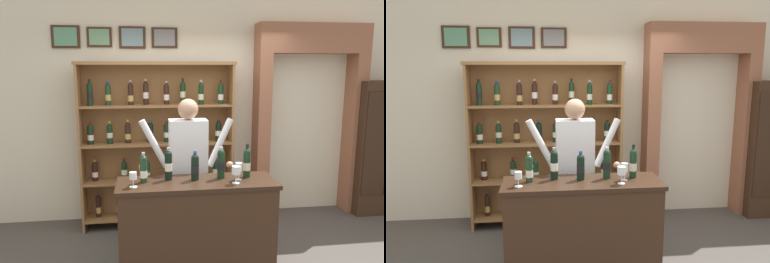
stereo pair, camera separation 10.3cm
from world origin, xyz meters
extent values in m
cube|color=beige|center=(0.00, 1.69, 1.53)|extent=(12.00, 0.16, 3.06)
cube|color=#382316|center=(-1.56, 1.59, 2.43)|extent=(0.35, 0.02, 0.28)
cube|color=#538F6D|center=(-1.56, 1.58, 2.43)|extent=(0.28, 0.01, 0.22)
cube|color=#382316|center=(-1.14, 1.59, 2.43)|extent=(0.31, 0.02, 0.25)
cube|color=#61956F|center=(-1.14, 1.58, 2.43)|extent=(0.25, 0.01, 0.20)
cube|color=#382316|center=(-0.73, 1.59, 2.43)|extent=(0.34, 0.02, 0.28)
cube|color=slate|center=(-0.73, 1.58, 2.43)|extent=(0.27, 0.01, 0.22)
cube|color=#382316|center=(-0.32, 1.59, 2.43)|extent=(0.33, 0.02, 0.26)
cube|color=slate|center=(-0.32, 1.58, 2.43)|extent=(0.27, 0.01, 0.21)
cube|color=olive|center=(-1.39, 1.29, 1.06)|extent=(0.03, 0.31, 2.12)
cube|color=olive|center=(0.50, 1.29, 1.06)|extent=(0.03, 0.31, 2.12)
cube|color=olive|center=(-0.44, 1.43, 1.06)|extent=(1.92, 0.02, 2.12)
cube|color=olive|center=(-0.44, 1.29, 0.13)|extent=(1.86, 0.29, 0.03)
cylinder|color=black|center=(-1.22, 1.31, 0.27)|extent=(0.06, 0.06, 0.25)
sphere|color=black|center=(-1.22, 1.31, 0.40)|extent=(0.06, 0.06, 0.06)
cylinder|color=black|center=(-1.22, 1.31, 0.43)|extent=(0.02, 0.02, 0.08)
cylinder|color=navy|center=(-1.22, 1.31, 0.47)|extent=(0.03, 0.03, 0.03)
cylinder|color=tan|center=(-1.22, 1.31, 0.24)|extent=(0.07, 0.07, 0.08)
cylinder|color=black|center=(-0.95, 1.29, 0.27)|extent=(0.06, 0.06, 0.25)
sphere|color=black|center=(-0.95, 1.29, 0.40)|extent=(0.06, 0.06, 0.06)
cylinder|color=black|center=(-0.95, 1.29, 0.42)|extent=(0.02, 0.02, 0.06)
cylinder|color=#99999E|center=(-0.95, 1.29, 0.44)|extent=(0.03, 0.03, 0.03)
cylinder|color=silver|center=(-0.95, 1.29, 0.24)|extent=(0.07, 0.07, 0.08)
cylinder|color=black|center=(-0.71, 1.32, 0.26)|extent=(0.06, 0.06, 0.23)
sphere|color=black|center=(-0.71, 1.32, 0.38)|extent=(0.06, 0.06, 0.06)
cylinder|color=black|center=(-0.71, 1.32, 0.40)|extent=(0.03, 0.03, 0.06)
cylinder|color=black|center=(-0.71, 1.32, 0.42)|extent=(0.03, 0.03, 0.03)
cylinder|color=black|center=(-0.71, 1.32, 0.23)|extent=(0.07, 0.07, 0.07)
cylinder|color=black|center=(-0.42, 1.28, 0.27)|extent=(0.06, 0.06, 0.24)
sphere|color=black|center=(-0.42, 1.28, 0.40)|extent=(0.06, 0.06, 0.06)
cylinder|color=black|center=(-0.42, 1.28, 0.43)|extent=(0.03, 0.03, 0.08)
cylinder|color=black|center=(-0.42, 1.28, 0.46)|extent=(0.03, 0.03, 0.03)
cylinder|color=black|center=(-0.42, 1.28, 0.25)|extent=(0.07, 0.07, 0.08)
cylinder|color=black|center=(-0.18, 1.25, 0.27)|extent=(0.06, 0.06, 0.25)
sphere|color=black|center=(-0.18, 1.25, 0.40)|extent=(0.06, 0.06, 0.06)
cylinder|color=black|center=(-0.18, 1.25, 0.43)|extent=(0.03, 0.03, 0.07)
cylinder|color=maroon|center=(-0.18, 1.25, 0.46)|extent=(0.03, 0.03, 0.03)
cylinder|color=black|center=(-0.18, 1.25, 0.27)|extent=(0.07, 0.07, 0.08)
cylinder|color=black|center=(0.06, 1.32, 0.27)|extent=(0.06, 0.06, 0.24)
sphere|color=black|center=(0.06, 1.32, 0.39)|extent=(0.06, 0.06, 0.06)
cylinder|color=black|center=(0.06, 1.32, 0.41)|extent=(0.03, 0.03, 0.06)
cylinder|color=black|center=(0.06, 1.32, 0.43)|extent=(0.03, 0.03, 0.03)
cylinder|color=tan|center=(0.06, 1.32, 0.26)|extent=(0.07, 0.07, 0.08)
cylinder|color=#19381E|center=(0.35, 1.31, 0.26)|extent=(0.06, 0.06, 0.23)
sphere|color=#19381E|center=(0.35, 1.31, 0.38)|extent=(0.06, 0.06, 0.06)
cylinder|color=#19381E|center=(0.35, 1.31, 0.42)|extent=(0.03, 0.03, 0.08)
cylinder|color=#B79338|center=(0.35, 1.31, 0.44)|extent=(0.03, 0.03, 0.03)
cylinder|color=tan|center=(0.35, 1.31, 0.24)|extent=(0.07, 0.07, 0.07)
cube|color=olive|center=(-0.44, 1.29, 0.62)|extent=(1.86, 0.29, 0.02)
cylinder|color=black|center=(-1.24, 1.32, 0.73)|extent=(0.07, 0.07, 0.20)
sphere|color=black|center=(-1.24, 1.32, 0.84)|extent=(0.07, 0.07, 0.07)
cylinder|color=black|center=(-1.24, 1.32, 0.87)|extent=(0.03, 0.03, 0.07)
cylinder|color=#B79338|center=(-1.24, 1.32, 0.89)|extent=(0.04, 0.04, 0.03)
cylinder|color=silver|center=(-1.24, 1.32, 0.71)|extent=(0.08, 0.08, 0.07)
cylinder|color=black|center=(-0.87, 1.31, 0.73)|extent=(0.07, 0.07, 0.20)
sphere|color=black|center=(-0.87, 1.31, 0.84)|extent=(0.07, 0.07, 0.07)
cylinder|color=black|center=(-0.87, 1.31, 0.87)|extent=(0.03, 0.03, 0.08)
cylinder|color=maroon|center=(-0.87, 1.31, 0.90)|extent=(0.04, 0.04, 0.03)
cylinder|color=silver|center=(-0.87, 1.31, 0.73)|extent=(0.08, 0.08, 0.06)
cylinder|color=#19381E|center=(-0.58, 1.26, 0.73)|extent=(0.07, 0.07, 0.21)
sphere|color=#19381E|center=(-0.58, 1.26, 0.84)|extent=(0.07, 0.07, 0.07)
cylinder|color=#19381E|center=(-0.58, 1.26, 0.86)|extent=(0.03, 0.03, 0.06)
cylinder|color=navy|center=(-0.58, 1.26, 0.88)|extent=(0.04, 0.04, 0.03)
cylinder|color=silver|center=(-0.58, 1.26, 0.70)|extent=(0.08, 0.08, 0.07)
cylinder|color=black|center=(-0.30, 1.31, 0.73)|extent=(0.07, 0.07, 0.20)
sphere|color=black|center=(-0.30, 1.31, 0.84)|extent=(0.07, 0.07, 0.07)
cylinder|color=black|center=(-0.30, 1.31, 0.87)|extent=(0.03, 0.03, 0.08)
cylinder|color=navy|center=(-0.30, 1.31, 0.90)|extent=(0.03, 0.03, 0.03)
cylinder|color=silver|center=(-0.30, 1.31, 0.70)|extent=(0.08, 0.08, 0.07)
cylinder|color=black|center=(0.01, 1.30, 0.72)|extent=(0.07, 0.07, 0.19)
sphere|color=black|center=(0.01, 1.30, 0.83)|extent=(0.07, 0.07, 0.07)
cylinder|color=black|center=(0.01, 1.30, 0.86)|extent=(0.03, 0.03, 0.08)
cylinder|color=maroon|center=(0.01, 1.30, 0.88)|extent=(0.03, 0.03, 0.03)
cylinder|color=silver|center=(0.01, 1.30, 0.72)|extent=(0.08, 0.08, 0.06)
cylinder|color=black|center=(0.30, 1.25, 0.73)|extent=(0.07, 0.07, 0.20)
sphere|color=black|center=(0.30, 1.25, 0.84)|extent=(0.07, 0.07, 0.07)
cylinder|color=black|center=(0.30, 1.25, 0.86)|extent=(0.03, 0.03, 0.06)
cylinder|color=navy|center=(0.30, 1.25, 0.88)|extent=(0.04, 0.04, 0.03)
cylinder|color=beige|center=(0.30, 1.25, 0.72)|extent=(0.08, 0.08, 0.06)
cube|color=olive|center=(-0.44, 1.29, 1.10)|extent=(1.86, 0.29, 0.02)
cylinder|color=black|center=(-1.27, 1.30, 1.22)|extent=(0.07, 0.07, 0.21)
sphere|color=black|center=(-1.27, 1.30, 1.33)|extent=(0.07, 0.07, 0.07)
cylinder|color=black|center=(-1.27, 1.30, 1.35)|extent=(0.03, 0.03, 0.06)
cylinder|color=maroon|center=(-1.27, 1.30, 1.37)|extent=(0.03, 0.03, 0.03)
cylinder|color=silver|center=(-1.27, 1.30, 1.20)|extent=(0.08, 0.08, 0.07)
cylinder|color=black|center=(-1.04, 1.30, 1.21)|extent=(0.07, 0.07, 0.21)
sphere|color=black|center=(-1.04, 1.30, 1.32)|extent=(0.07, 0.07, 0.07)
cylinder|color=black|center=(-1.04, 1.30, 1.35)|extent=(0.03, 0.03, 0.07)
cylinder|color=#B79338|center=(-1.04, 1.30, 1.38)|extent=(0.03, 0.03, 0.03)
cylinder|color=beige|center=(-1.04, 1.30, 1.22)|extent=(0.08, 0.08, 0.07)
cylinder|color=black|center=(-0.81, 1.31, 1.22)|extent=(0.07, 0.07, 0.22)
sphere|color=black|center=(-0.81, 1.31, 1.33)|extent=(0.07, 0.07, 0.07)
cylinder|color=black|center=(-0.81, 1.31, 1.37)|extent=(0.03, 0.03, 0.08)
cylinder|color=#B79338|center=(-0.81, 1.31, 1.39)|extent=(0.03, 0.03, 0.03)
cylinder|color=tan|center=(-0.81, 1.31, 1.20)|extent=(0.08, 0.08, 0.07)
cylinder|color=black|center=(-0.53, 1.32, 1.22)|extent=(0.07, 0.07, 0.21)
sphere|color=black|center=(-0.53, 1.32, 1.33)|extent=(0.07, 0.07, 0.07)
cylinder|color=black|center=(-0.53, 1.32, 1.36)|extent=(0.03, 0.03, 0.07)
cylinder|color=navy|center=(-0.53, 1.32, 1.38)|extent=(0.04, 0.04, 0.03)
cylinder|color=black|center=(-0.53, 1.32, 1.22)|extent=(0.08, 0.08, 0.07)
cylinder|color=black|center=(-0.32, 1.31, 1.21)|extent=(0.07, 0.07, 0.20)
sphere|color=black|center=(-0.32, 1.31, 1.32)|extent=(0.07, 0.07, 0.07)
cylinder|color=black|center=(-0.32, 1.31, 1.34)|extent=(0.03, 0.03, 0.06)
cylinder|color=maroon|center=(-0.32, 1.31, 1.36)|extent=(0.04, 0.04, 0.03)
cylinder|color=silver|center=(-0.32, 1.31, 1.20)|extent=(0.08, 0.08, 0.07)
cylinder|color=black|center=(-0.10, 1.28, 1.22)|extent=(0.07, 0.07, 0.22)
sphere|color=black|center=(-0.10, 1.28, 1.34)|extent=(0.07, 0.07, 0.07)
cylinder|color=black|center=(-0.10, 1.28, 1.37)|extent=(0.03, 0.03, 0.08)
cylinder|color=#B79338|center=(-0.10, 1.28, 1.40)|extent=(0.03, 0.03, 0.03)
cylinder|color=silver|center=(-0.10, 1.28, 1.21)|extent=(0.08, 0.08, 0.07)
cylinder|color=black|center=(0.14, 1.25, 1.22)|extent=(0.07, 0.07, 0.22)
sphere|color=black|center=(0.14, 1.25, 1.34)|extent=(0.07, 0.07, 0.07)
cylinder|color=black|center=(0.14, 1.25, 1.37)|extent=(0.04, 0.04, 0.08)
cylinder|color=black|center=(0.14, 1.25, 1.40)|extent=(0.04, 0.04, 0.03)
cylinder|color=silver|center=(0.14, 1.25, 1.20)|extent=(0.08, 0.08, 0.07)
cylinder|color=black|center=(0.34, 1.26, 1.22)|extent=(0.07, 0.07, 0.21)
sphere|color=black|center=(0.34, 1.26, 1.33)|extent=(0.07, 0.07, 0.07)
cylinder|color=black|center=(0.34, 1.26, 1.36)|extent=(0.03, 0.03, 0.06)
cylinder|color=black|center=(0.34, 1.26, 1.38)|extent=(0.03, 0.03, 0.03)
cylinder|color=silver|center=(0.34, 1.26, 1.22)|extent=(0.08, 0.08, 0.07)
cube|color=olive|center=(-0.44, 1.29, 1.58)|extent=(1.86, 0.29, 0.02)
cylinder|color=black|center=(-1.25, 1.29, 1.71)|extent=(0.07, 0.07, 0.24)
sphere|color=black|center=(-1.25, 1.29, 1.84)|extent=(0.07, 0.07, 0.07)
cylinder|color=black|center=(-1.25, 1.29, 1.87)|extent=(0.03, 0.03, 0.07)
cylinder|color=black|center=(-1.25, 1.29, 1.90)|extent=(0.03, 0.03, 0.03)
cylinder|color=black|center=(-1.25, 1.29, 1.71)|extent=(0.07, 0.07, 0.08)
cylinder|color=#19381E|center=(-1.04, 1.30, 1.71)|extent=(0.07, 0.07, 0.23)
sphere|color=#19381E|center=(-1.04, 1.30, 1.83)|extent=(0.07, 0.07, 0.07)
cylinder|color=#19381E|center=(-1.04, 1.30, 1.86)|extent=(0.03, 0.03, 0.08)
cylinder|color=navy|center=(-1.04, 1.30, 1.89)|extent=(0.03, 0.03, 0.03)
cylinder|color=tan|center=(-1.04, 1.30, 1.69)|extent=(0.07, 0.07, 0.07)
cylinder|color=black|center=(-0.77, 1.30, 1.71)|extent=(0.07, 0.07, 0.23)
sphere|color=black|center=(-0.77, 1.30, 1.83)|extent=(0.07, 0.07, 0.07)
cylinder|color=black|center=(-0.77, 1.30, 1.86)|extent=(0.03, 0.03, 0.07)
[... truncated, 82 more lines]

